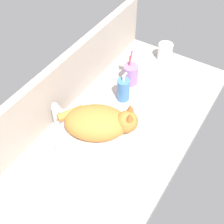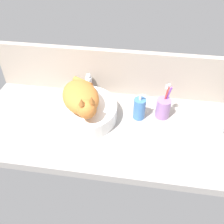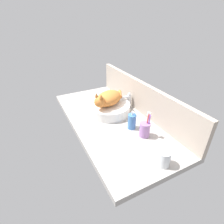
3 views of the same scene
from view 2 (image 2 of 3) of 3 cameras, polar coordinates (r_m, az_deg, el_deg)
ground_plane at (r=125.85cm, az=-2.47°, el=-3.32°), size 127.33×60.19×4.00cm
backsplash_panel at (r=138.87cm, az=-0.47°, el=9.21°), size 127.33×3.60×25.80cm
sink_basin at (r=126.27cm, az=-6.87°, el=0.14°), size 35.31×35.31×7.73cm
cat at (r=119.24cm, az=-7.03°, el=3.27°), size 26.81×30.15×14.00cm
faucet at (r=138.98cm, az=-5.39°, el=6.30°), size 3.60×11.84×13.60cm
soap_dispenser at (r=124.95cm, az=6.28°, el=0.82°), size 6.01×6.01×14.57cm
toothbrush_cup at (r=127.82cm, az=11.61°, el=0.97°), size 7.21×7.21×18.71cm
water_glass at (r=128.65cm, az=23.09°, el=-2.43°), size 7.67×7.67×9.42cm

